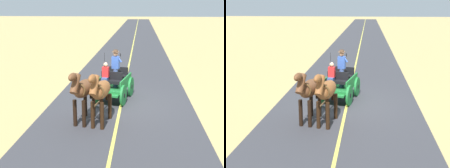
# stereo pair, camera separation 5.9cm
# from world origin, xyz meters

# --- Properties ---
(ground_plane) EXTENTS (200.00, 200.00, 0.00)m
(ground_plane) POSITION_xyz_m (0.00, 0.00, 0.00)
(ground_plane) COLOR tan
(road_surface) EXTENTS (6.58, 160.00, 0.01)m
(road_surface) POSITION_xyz_m (0.00, 0.00, 0.00)
(road_surface) COLOR #38383D
(road_surface) RESTS_ON ground
(road_centre_stripe) EXTENTS (0.12, 160.00, 0.00)m
(road_centre_stripe) POSITION_xyz_m (0.00, 0.00, 0.01)
(road_centre_stripe) COLOR #DBCC4C
(road_centre_stripe) RESTS_ON road_surface
(horse_drawn_carriage) EXTENTS (1.85, 4.51, 2.50)m
(horse_drawn_carriage) POSITION_xyz_m (0.39, -0.44, 0.82)
(horse_drawn_carriage) COLOR #1E7233
(horse_drawn_carriage) RESTS_ON ground
(horse_near_side) EXTENTS (0.80, 2.15, 2.21)m
(horse_near_side) POSITION_xyz_m (0.62, 2.60, 1.32)
(horse_near_side) COLOR brown
(horse_near_side) RESTS_ON ground
(horse_off_side) EXTENTS (0.83, 2.15, 2.21)m
(horse_off_side) POSITION_xyz_m (1.31, 2.46, 1.32)
(horse_off_side) COLOR brown
(horse_off_side) RESTS_ON ground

